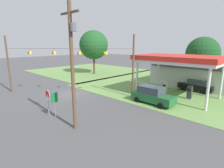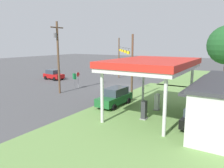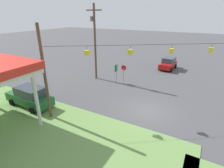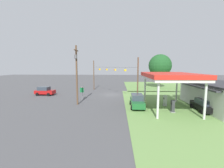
{
  "view_description": "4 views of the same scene",
  "coord_description": "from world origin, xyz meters",
  "px_view_note": "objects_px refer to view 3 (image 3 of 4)",
  "views": [
    {
      "loc": [
        20.29,
        -12.54,
        6.67
      ],
      "look_at": [
        5.15,
        3.2,
        1.72
      ],
      "focal_mm": 28.0,
      "sensor_mm": 36.0,
      "label": 1
    },
    {
      "loc": [
        30.47,
        16.59,
        6.84
      ],
      "look_at": [
        5.72,
        1.32,
        1.39
      ],
      "focal_mm": 35.0,
      "sensor_mm": 36.0,
      "label": 2
    },
    {
      "loc": [
        -4.07,
        14.02,
        8.47
      ],
      "look_at": [
        3.34,
        0.6,
        2.28
      ],
      "focal_mm": 28.0,
      "sensor_mm": 36.0,
      "label": 3
    },
    {
      "loc": [
        33.2,
        1.56,
        6.32
      ],
      "look_at": [
        4.01,
        0.38,
        2.88
      ],
      "focal_mm": 24.0,
      "sensor_mm": 36.0,
      "label": 4
    }
  ],
  "objects_px": {
    "route_sign": "(116,70)",
    "stop_sign_roadside": "(124,70)",
    "car_at_pumps_front": "(30,96)",
    "car_on_crossroad": "(168,63)",
    "utility_pole_main": "(95,39)"
  },
  "relations": [
    {
      "from": "stop_sign_roadside",
      "to": "route_sign",
      "type": "bearing_deg",
      "value": -170.24
    },
    {
      "from": "car_at_pumps_front",
      "to": "car_on_crossroad",
      "type": "height_order",
      "value": "car_at_pumps_front"
    },
    {
      "from": "car_on_crossroad",
      "to": "route_sign",
      "type": "distance_m",
      "value": 10.54
    },
    {
      "from": "car_at_pumps_front",
      "to": "utility_pole_main",
      "type": "distance_m",
      "value": 10.72
    },
    {
      "from": "car_on_crossroad",
      "to": "utility_pole_main",
      "type": "height_order",
      "value": "utility_pole_main"
    },
    {
      "from": "route_sign",
      "to": "car_on_crossroad",
      "type": "bearing_deg",
      "value": -116.33
    },
    {
      "from": "car_at_pumps_front",
      "to": "car_on_crossroad",
      "type": "relative_size",
      "value": 1.18
    },
    {
      "from": "car_on_crossroad",
      "to": "route_sign",
      "type": "relative_size",
      "value": 1.77
    },
    {
      "from": "car_at_pumps_front",
      "to": "car_on_crossroad",
      "type": "bearing_deg",
      "value": -114.06
    },
    {
      "from": "route_sign",
      "to": "stop_sign_roadside",
      "type": "bearing_deg",
      "value": -170.24
    },
    {
      "from": "route_sign",
      "to": "utility_pole_main",
      "type": "relative_size",
      "value": 0.25
    },
    {
      "from": "car_on_crossroad",
      "to": "utility_pole_main",
      "type": "relative_size",
      "value": 0.44
    },
    {
      "from": "utility_pole_main",
      "to": "car_on_crossroad",
      "type": "bearing_deg",
      "value": -129.82
    },
    {
      "from": "car_on_crossroad",
      "to": "utility_pole_main",
      "type": "bearing_deg",
      "value": -35.34
    },
    {
      "from": "stop_sign_roadside",
      "to": "utility_pole_main",
      "type": "distance_m",
      "value": 5.52
    }
  ]
}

